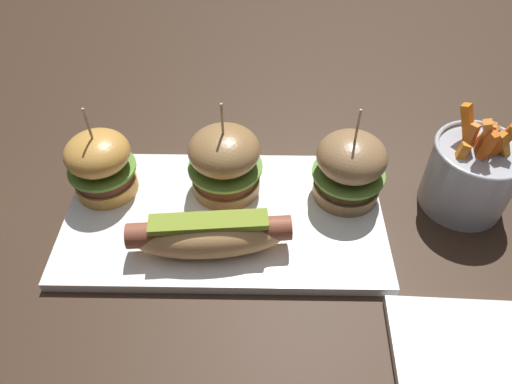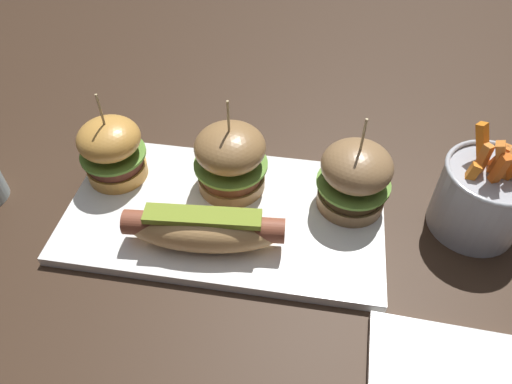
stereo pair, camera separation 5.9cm
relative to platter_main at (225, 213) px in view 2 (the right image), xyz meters
The scene contains 7 objects.
ground_plane 0.01m from the platter_main, ahead, with size 3.00×3.00×0.00m, color #382619.
platter_main is the anchor object (origin of this frame).
hot_dog 0.07m from the platter_main, 102.25° to the right, with size 0.20×0.07×0.05m.
slider_left 0.18m from the platter_main, 165.54° to the left, with size 0.09×0.09×0.13m.
slider_center 0.07m from the platter_main, 94.37° to the left, with size 0.10×0.10×0.14m.
slider_right 0.18m from the platter_main, 13.05° to the left, with size 0.10×0.10×0.14m.
fries_bucket 0.33m from the platter_main, ahead, with size 0.12×0.12×0.15m.
Camera 2 is at (0.11, -0.40, 0.48)m, focal length 32.95 mm.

